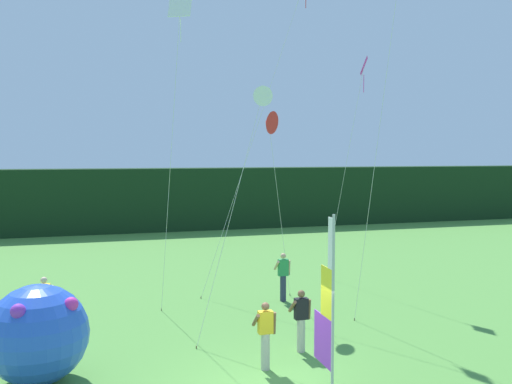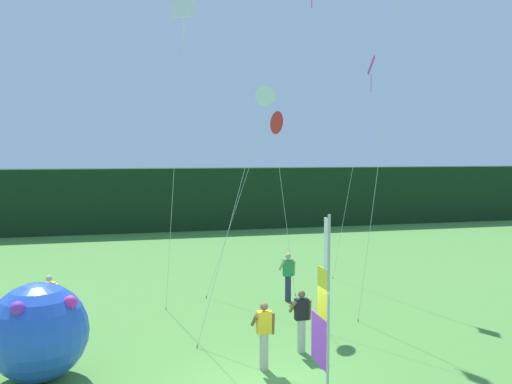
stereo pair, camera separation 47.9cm
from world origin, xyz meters
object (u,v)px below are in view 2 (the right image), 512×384
Objects in this scene: kite_red_delta_1 at (274,123)px; kite_white_diamond_6 at (183,21)px; banner_flag at (323,313)px; kite_white_delta_2 at (264,98)px; inflatable_balloon at (38,332)px; folding_chair at (58,316)px; person_far_left at (301,319)px; person_mid_field at (264,334)px; kite_red_diamond_3 at (303,4)px; person_near_banner at (50,300)px; kite_magenta_diamond_4 at (368,84)px; person_far_right at (288,276)px.

kite_white_diamond_6 is at bearing -158.28° from kite_red_delta_1.
kite_white_delta_2 is at bearing 90.86° from banner_flag.
folding_chair is at bearing 89.09° from inflatable_balloon.
kite_white_delta_2 reaches higher than person_far_left.
person_mid_field is 9.54m from kite_white_diamond_6.
person_mid_field is 0.14× the size of kite_red_diamond_3.
folding_chair is at bearing -62.82° from person_near_banner.
kite_white_diamond_6 reaches higher than kite_magenta_diamond_4.
kite_magenta_diamond_4 is (4.52, 2.08, 1.72)m from kite_red_delta_1.
person_far_right reaches higher than folding_chair.
inflatable_balloon is 9.71m from kite_white_diamond_6.
person_near_banner is 0.93× the size of person_far_right.
person_far_right is 9.35m from inflatable_balloon.
kite_white_delta_2 is 0.71× the size of kite_white_diamond_6.
person_far_right reaches higher than person_mid_field.
kite_white_delta_2 is (-1.76, -3.14, 6.04)m from person_far_right.
kite_red_delta_1 is 4.86m from kite_red_diamond_3.
person_near_banner is 0.96× the size of person_mid_field.
banner_flag is 2.42× the size of person_far_left.
person_far_left is 0.25× the size of kite_red_delta_1.
banner_flag is at bearing -23.86° from inflatable_balloon.
inflatable_balloon is at bearing -138.32° from kite_white_diamond_6.
inflatable_balloon is at bearing -178.10° from person_far_left.
folding_chair is 9.66m from kite_white_diamond_6.
person_near_banner is at bearing -175.08° from kite_red_delta_1.
person_mid_field is 6.34m from person_far_right.
kite_white_diamond_6 is at bearing -156.52° from kite_magenta_diamond_4.
person_far_right is at bearing 33.55° from inflatable_balloon.
kite_white_diamond_6 reaches higher than person_far_left.
person_mid_field is 0.16× the size of kite_white_diamond_6.
kite_red_delta_1 reaches higher than inflatable_balloon.
person_near_banner is 0.22× the size of kite_white_delta_2.
kite_white_diamond_6 is (-2.18, 1.40, 2.41)m from kite_white_delta_2.
person_far_left is at bearing 1.90° from inflatable_balloon.
kite_magenta_diamond_4 reaches higher than kite_red_delta_1.
banner_flag is at bearing -105.98° from kite_red_diamond_3.
kite_white_delta_2 reaches higher than kite_red_delta_1.
kite_magenta_diamond_4 reaches higher than person_mid_field.
person_far_left reaches higher than person_near_banner.
banner_flag is at bearing -102.10° from person_far_right.
person_near_banner is 13.48m from kite_red_diamond_3.
kite_white_diamond_6 is at bearing 130.65° from person_far_left.
kite_red_diamond_3 is at bearing 71.09° from person_far_left.
person_far_right is 0.19× the size of kite_magenta_diamond_4.
kite_magenta_diamond_4 is at bearing 15.87° from folding_chair.
kite_white_delta_2 is 0.60× the size of kite_red_diamond_3.
person_mid_field is (-0.77, 2.02, -1.06)m from banner_flag.
inflatable_balloon is 3.58m from folding_chair.
kite_red_diamond_3 is (3.26, 6.66, 9.97)m from person_mid_field.
person_far_right is at bearing 23.78° from kite_white_diamond_6.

